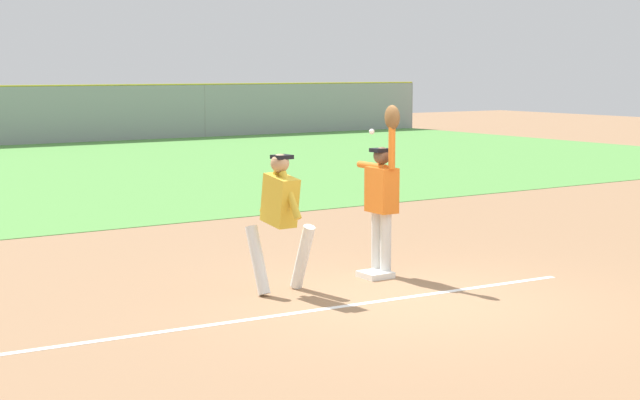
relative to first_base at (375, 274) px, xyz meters
The scene contains 8 objects.
ground_plane 1.31m from the first_base, 108.35° to the right, with size 78.94×78.94×0.00m, color #936D4C.
outfield_grass 15.57m from the first_base, 91.52° to the left, with size 43.10×19.93×0.01m, color #549342.
chalk_foul_line 4.10m from the first_base, 167.32° to the right, with size 12.00×0.10×0.01m, color white.
first_base is the anchor object (origin of this frame).
fielder 1.09m from the first_base, 23.58° to the left, with size 0.28×0.89×2.28m.
runner 1.78m from the first_base, behind, with size 0.74×0.84×1.72m.
baseball 1.89m from the first_base, 75.74° to the left, with size 0.07×0.07×0.07m, color white.
parked_car_silver 28.73m from the first_base, 81.32° to the left, with size 4.52×2.36×1.25m.
Camera 1 is at (-7.16, -8.87, 2.73)m, focal length 54.53 mm.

